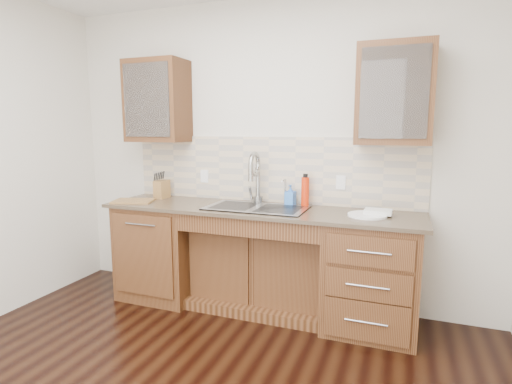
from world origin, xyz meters
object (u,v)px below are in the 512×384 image
(soap_bottle, at_px, (290,195))
(knife_block, at_px, (162,189))
(plate, at_px, (367,215))
(water_bottle, at_px, (305,192))
(cutting_board, at_px, (134,201))

(soap_bottle, distance_m, knife_block, 1.27)
(plate, bearing_deg, water_bottle, 158.11)
(soap_bottle, bearing_deg, knife_block, -168.80)
(soap_bottle, relative_size, water_bottle, 0.71)
(knife_block, height_order, cutting_board, knife_block)
(soap_bottle, distance_m, cutting_board, 1.44)
(water_bottle, height_order, plate, water_bottle)
(soap_bottle, bearing_deg, cutting_board, -158.41)
(soap_bottle, distance_m, water_bottle, 0.14)
(water_bottle, bearing_deg, plate, -21.89)
(plate, relative_size, cutting_board, 0.84)
(plate, bearing_deg, soap_bottle, 161.38)
(cutting_board, bearing_deg, plate, 3.07)
(soap_bottle, height_order, water_bottle, water_bottle)
(water_bottle, xyz_separation_m, knife_block, (-1.40, -0.06, -0.04))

